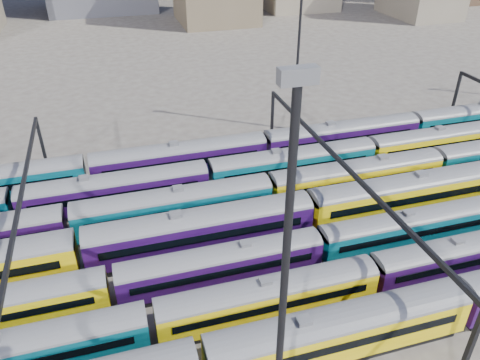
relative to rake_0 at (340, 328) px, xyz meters
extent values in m
plane|color=#46403B|center=(-2.86, 15.00, -2.74)|extent=(500.00, 500.00, 0.00)
cube|color=black|center=(0.00, 0.00, -2.38)|extent=(19.66, 2.55, 0.72)
cube|color=#C6A607|center=(0.00, 0.00, -0.52)|extent=(20.69, 3.00, 3.00)
cylinder|color=#4C4C51|center=(0.00, 0.00, 0.98)|extent=(20.69, 3.00, 3.00)
cube|color=black|center=(0.00, -1.52, -0.16)|extent=(18.21, 0.06, 0.78)
cube|color=black|center=(0.00, 1.52, -0.16)|extent=(18.21, 0.06, 0.78)
cube|color=slate|center=(0.00, 0.00, 1.78)|extent=(1.03, 0.93, 0.36)
cube|color=#053C4B|center=(-23.14, 5.00, -0.74)|extent=(18.64, 2.70, 2.70)
cylinder|color=#4C4C51|center=(-23.14, 5.00, 0.61)|extent=(18.64, 2.70, 2.70)
cube|color=black|center=(-23.14, 6.37, -0.42)|extent=(16.40, 0.06, 0.70)
cube|color=slate|center=(-23.14, 5.00, 1.33)|extent=(0.93, 0.84, 0.33)
cube|color=black|center=(-3.90, 5.00, -2.42)|extent=(17.71, 2.30, 0.65)
cube|color=#C6A607|center=(-3.90, 5.00, -0.74)|extent=(18.64, 2.70, 2.70)
cylinder|color=#4C4C51|center=(-3.90, 5.00, 0.61)|extent=(18.64, 2.70, 2.70)
cube|color=black|center=(-3.90, 3.63, -0.42)|extent=(16.40, 0.06, 0.70)
cube|color=black|center=(-3.90, 6.37, -0.42)|extent=(16.40, 0.06, 0.70)
cube|color=slate|center=(-3.90, 5.00, 1.33)|extent=(0.93, 0.84, 0.33)
cube|color=black|center=(15.34, 5.00, -2.42)|extent=(17.71, 2.30, 0.65)
cube|color=#1C0733|center=(15.34, 5.00, -0.74)|extent=(18.64, 2.70, 2.70)
cylinder|color=#4C4C51|center=(15.34, 5.00, 0.61)|extent=(18.64, 2.70, 2.70)
cube|color=black|center=(15.34, 3.63, -0.42)|extent=(16.40, 0.06, 0.70)
cube|color=black|center=(15.34, 6.37, -0.42)|extent=(16.40, 0.06, 0.70)
cube|color=slate|center=(15.34, 5.00, 1.33)|extent=(0.93, 0.84, 0.33)
cube|color=black|center=(-6.66, 10.00, -2.42)|extent=(17.66, 2.29, 0.65)
cube|color=#1C0733|center=(-6.66, 10.00, -0.75)|extent=(18.59, 2.70, 2.70)
cylinder|color=#4C4C51|center=(-6.66, 10.00, 0.60)|extent=(18.59, 2.70, 2.70)
cube|color=black|center=(-6.66, 8.63, -0.42)|extent=(16.36, 0.06, 0.70)
cube|color=black|center=(-6.66, 11.37, -0.42)|extent=(16.36, 0.06, 0.70)
cube|color=slate|center=(-6.66, 10.00, 1.32)|extent=(0.93, 0.84, 0.33)
cube|color=black|center=(12.53, 10.00, -2.42)|extent=(17.66, 2.29, 0.65)
cube|color=#053C4B|center=(12.53, 10.00, -0.75)|extent=(18.59, 2.70, 2.70)
cylinder|color=#4C4C51|center=(12.53, 10.00, 0.60)|extent=(18.59, 2.70, 2.70)
cube|color=black|center=(12.53, 8.63, -0.42)|extent=(16.36, 0.06, 0.70)
cube|color=black|center=(12.53, 11.37, -0.42)|extent=(16.36, 0.06, 0.70)
cube|color=slate|center=(12.53, 10.00, 1.32)|extent=(0.93, 0.84, 0.33)
cube|color=black|center=(-7.35, 15.00, -2.35)|extent=(21.10, 2.74, 0.78)
cube|color=#1C0733|center=(-7.35, 15.00, -0.36)|extent=(22.22, 3.22, 3.22)
cylinder|color=#4C4C51|center=(-7.35, 15.00, 1.26)|extent=(22.22, 3.22, 3.22)
cube|color=black|center=(-7.35, 13.37, 0.03)|extent=(19.55, 0.06, 0.83)
cube|color=black|center=(-7.35, 16.63, 0.03)|extent=(19.55, 0.06, 0.83)
cube|color=slate|center=(-7.35, 15.00, 2.11)|extent=(1.11, 1.00, 0.39)
cube|color=black|center=(15.47, 15.00, -2.35)|extent=(21.10, 2.74, 0.78)
cube|color=#C6A607|center=(15.47, 15.00, -0.36)|extent=(22.22, 3.22, 3.22)
cylinder|color=#4C4C51|center=(15.47, 15.00, 1.26)|extent=(22.22, 3.22, 3.22)
cube|color=black|center=(15.47, 13.37, 0.03)|extent=(19.55, 0.06, 0.83)
cube|color=black|center=(15.47, 16.63, 0.03)|extent=(19.55, 0.06, 0.83)
cube|color=slate|center=(15.47, 15.00, 2.11)|extent=(1.11, 1.00, 0.39)
cube|color=black|center=(-9.19, 20.00, -2.38)|extent=(19.79, 2.57, 0.73)
cube|color=#053C4B|center=(-9.19, 20.00, -0.50)|extent=(20.83, 3.02, 3.02)
cylinder|color=#4C4C51|center=(-9.19, 20.00, 1.01)|extent=(20.83, 3.02, 3.02)
cube|color=black|center=(-9.19, 18.47, -0.14)|extent=(18.33, 0.06, 0.78)
cube|color=black|center=(-9.19, 21.53, -0.14)|extent=(18.33, 0.06, 0.78)
cube|color=slate|center=(-9.19, 20.00, 1.81)|extent=(1.04, 0.94, 0.36)
cube|color=black|center=(12.24, 20.00, -2.38)|extent=(19.79, 2.57, 0.73)
cube|color=#C6A607|center=(12.24, 20.00, -0.50)|extent=(20.83, 3.02, 3.02)
cylinder|color=#4C4C51|center=(12.24, 20.00, 1.01)|extent=(20.83, 3.02, 3.02)
cube|color=black|center=(12.24, 18.47, -0.14)|extent=(18.33, 0.06, 0.78)
cube|color=black|center=(12.24, 21.53, -0.14)|extent=(18.33, 0.06, 0.78)
cube|color=slate|center=(12.24, 20.00, 1.81)|extent=(1.04, 0.94, 0.36)
cube|color=black|center=(-14.94, 25.00, -2.38)|extent=(19.60, 2.54, 0.72)
cube|color=#1C0733|center=(-14.94, 25.00, -0.53)|extent=(20.63, 2.99, 2.99)
cylinder|color=#4C4C51|center=(-14.94, 25.00, 0.97)|extent=(20.63, 2.99, 2.99)
cube|color=black|center=(-14.94, 23.48, -0.17)|extent=(18.15, 0.06, 0.77)
cube|color=black|center=(-14.94, 26.52, -0.17)|extent=(18.15, 0.06, 0.77)
cube|color=slate|center=(-14.94, 25.00, 1.77)|extent=(1.03, 0.93, 0.36)
cube|color=black|center=(6.29, 25.00, -2.38)|extent=(19.60, 2.54, 0.72)
cube|color=#053C4B|center=(6.29, 25.00, -0.53)|extent=(20.63, 2.99, 2.99)
cylinder|color=#4C4C51|center=(6.29, 25.00, 0.97)|extent=(20.63, 2.99, 2.99)
cube|color=black|center=(6.29, 23.48, -0.17)|extent=(18.15, 0.06, 0.77)
cube|color=black|center=(6.29, 26.52, -0.17)|extent=(18.15, 0.06, 0.77)
cube|color=slate|center=(6.29, 25.00, 1.77)|extent=(1.03, 0.93, 0.36)
cube|color=black|center=(27.52, 25.00, -2.38)|extent=(19.60, 2.54, 0.72)
cube|color=#C6A607|center=(27.52, 25.00, -0.53)|extent=(20.63, 2.99, 2.99)
cylinder|color=#4C4C51|center=(27.52, 25.00, 0.97)|extent=(20.63, 2.99, 2.99)
cube|color=black|center=(27.52, 23.48, -0.17)|extent=(18.15, 0.06, 0.77)
cube|color=black|center=(27.52, 26.52, -0.17)|extent=(18.15, 0.06, 0.77)
cube|color=slate|center=(27.52, 25.00, 1.77)|extent=(1.03, 0.93, 0.36)
cube|color=black|center=(-6.74, 30.00, -2.37)|extent=(20.52, 2.66, 0.76)
cube|color=#1C0733|center=(-6.74, 30.00, -0.42)|extent=(21.60, 3.13, 3.13)
cylinder|color=#4C4C51|center=(-6.74, 30.00, 1.14)|extent=(21.60, 3.13, 3.13)
cube|color=black|center=(-6.74, 28.41, -0.05)|extent=(19.01, 0.06, 0.81)
cube|color=black|center=(-6.74, 31.59, -0.05)|extent=(19.01, 0.06, 0.81)
cube|color=slate|center=(-6.74, 30.00, 1.98)|extent=(1.08, 0.97, 0.38)
cube|color=black|center=(15.46, 30.00, -2.37)|extent=(20.52, 2.66, 0.76)
cube|color=#1C0733|center=(15.46, 30.00, -0.42)|extent=(21.60, 3.13, 3.13)
cylinder|color=#4C4C51|center=(15.46, 30.00, 1.14)|extent=(21.60, 3.13, 3.13)
cube|color=black|center=(15.46, 28.41, -0.05)|extent=(19.01, 0.06, 0.81)
cube|color=black|center=(15.46, 31.59, -0.05)|extent=(19.01, 0.06, 0.81)
cube|color=slate|center=(15.46, 30.00, 1.98)|extent=(1.08, 0.97, 0.38)
cube|color=black|center=(37.66, 30.00, -2.37)|extent=(20.52, 2.66, 0.76)
cube|color=#053C4B|center=(37.66, 30.00, -0.42)|extent=(21.60, 3.13, 3.13)
cube|color=black|center=(37.66, 31.59, -0.05)|extent=(19.01, 0.06, 0.81)
cube|color=black|center=(-22.86, 35.00, 1.26)|extent=(0.35, 0.35, 8.00)
cube|color=black|center=(-22.86, 15.00, 5.06)|extent=(0.30, 40.00, 0.45)
cube|color=black|center=(7.14, -5.00, 1.26)|extent=(0.35, 0.35, 8.00)
cube|color=black|center=(7.14, 35.00, 1.26)|extent=(0.35, 0.35, 8.00)
cube|color=black|center=(7.14, 15.00, 5.06)|extent=(0.30, 40.00, 0.45)
cube|color=black|center=(37.14, 35.00, 1.26)|extent=(0.35, 0.35, 8.00)
cylinder|color=black|center=(-7.86, -7.00, 9.76)|extent=(0.36, 0.36, 25.00)
cube|color=slate|center=(-7.86, -7.00, 22.56)|extent=(1.40, 0.50, 0.60)
cylinder|color=black|center=(12.14, 39.00, 9.76)|extent=(0.36, 0.36, 25.00)
camera|label=1|loc=(-14.04, -21.04, 27.71)|focal=35.00mm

